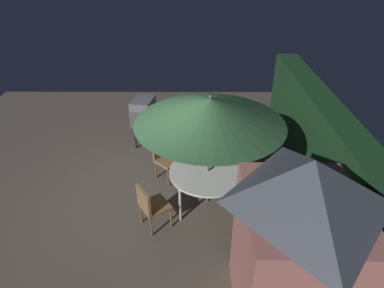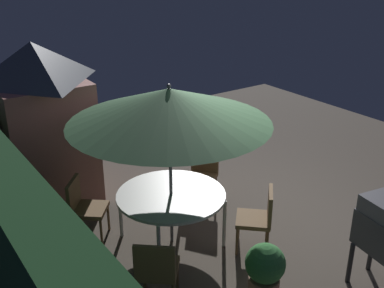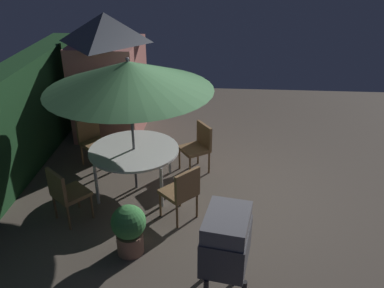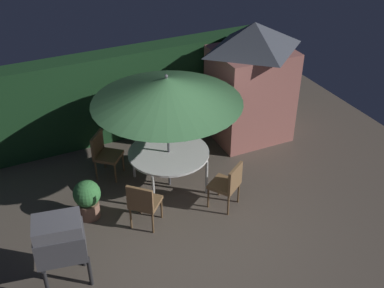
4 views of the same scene
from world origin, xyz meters
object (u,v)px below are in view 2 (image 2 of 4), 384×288
object	(u,v)px
patio_table	(171,197)
chair_far_side	(202,172)
chair_near_shed	(260,215)
patio_umbrella	(169,106)
chair_toward_house	(156,268)
garden_shed	(41,122)
chair_toward_hedge	(83,205)
potted_plant_by_shed	(265,270)

from	to	relation	value
patio_table	chair_far_side	xyz separation A→B (m)	(0.69, -1.03, -0.18)
chair_near_shed	chair_far_side	bearing A→B (deg)	-5.72
patio_umbrella	chair_toward_house	size ratio (longest dim) A/B	2.92
garden_shed	chair_near_shed	world-z (taller)	garden_shed
chair_far_side	chair_toward_hedge	world-z (taller)	same
patio_table	potted_plant_by_shed	world-z (taller)	patio_table
patio_table	potted_plant_by_shed	distance (m)	1.67
chair_toward_house	potted_plant_by_shed	size ratio (longest dim) A/B	1.21
chair_toward_hedge	chair_toward_house	world-z (taller)	same
chair_toward_house	potted_plant_by_shed	bearing A→B (deg)	-120.20
patio_table	garden_shed	bearing A→B (deg)	22.69
potted_plant_by_shed	chair_near_shed	bearing A→B (deg)	-39.22
patio_table	patio_umbrella	xyz separation A→B (m)	(0.00, 0.00, 1.31)
chair_near_shed	chair_toward_hedge	xyz separation A→B (m)	(1.63, 1.83, 0.00)
patio_umbrella	chair_far_side	size ratio (longest dim) A/B	2.92
garden_shed	chair_toward_hedge	distance (m)	1.69
patio_umbrella	chair_near_shed	bearing A→B (deg)	-133.53
chair_toward_hedge	patio_table	bearing A→B (deg)	-129.83
patio_umbrella	potted_plant_by_shed	world-z (taller)	patio_umbrella
patio_table	chair_toward_house	distance (m)	1.32
patio_table	chair_near_shed	bearing A→B (deg)	-133.53
chair_near_shed	potted_plant_by_shed	world-z (taller)	chair_near_shed
chair_near_shed	chair_toward_hedge	bearing A→B (deg)	48.34
chair_far_side	chair_near_shed	bearing A→B (deg)	174.28
garden_shed	chair_toward_hedge	size ratio (longest dim) A/B	2.86
patio_table	patio_umbrella	size ratio (longest dim) A/B	0.57
patio_table	chair_far_side	bearing A→B (deg)	-56.24
patio_umbrella	chair_far_side	xyz separation A→B (m)	(0.69, -1.03, -1.49)
patio_table	patio_umbrella	distance (m)	1.31
chair_near_shed	potted_plant_by_shed	xyz separation A→B (m)	(-0.79, 0.64, -0.12)
patio_umbrella	chair_far_side	world-z (taller)	patio_umbrella
patio_umbrella	chair_toward_house	distance (m)	1.98
chair_far_side	patio_table	bearing A→B (deg)	123.76
potted_plant_by_shed	patio_table	bearing A→B (deg)	8.31
garden_shed	chair_toward_hedge	xyz separation A→B (m)	(-1.50, -0.01, -0.79)
patio_umbrella	chair_toward_hedge	distance (m)	1.94
patio_table	patio_umbrella	world-z (taller)	patio_umbrella
garden_shed	chair_toward_hedge	world-z (taller)	garden_shed
patio_table	chair_toward_hedge	bearing A→B (deg)	50.17
garden_shed	chair_near_shed	distance (m)	3.72
chair_toward_house	garden_shed	bearing A→B (deg)	2.09
patio_umbrella	chair_toward_hedge	size ratio (longest dim) A/B	2.92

